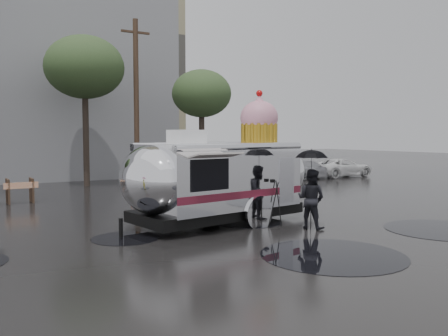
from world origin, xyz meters
TOP-DOWN VIEW (x-y plane):
  - ground at (0.00, 0.00)m, footprint 120.00×120.00m
  - puddles at (1.26, -0.32)m, footprint 14.95×11.00m
  - utility_pole at (2.50, 14.00)m, footprint 1.60×0.28m
  - tree_mid at (0.00, 15.00)m, footprint 4.20×4.20m
  - tree_right at (6.00, 13.00)m, footprint 3.36×3.36m
  - parked_cars at (11.78, 12.00)m, footprint 13.20×1.90m
  - airstream_trailer at (0.70, 1.95)m, footprint 7.99×3.76m
  - person_right at (2.53, -0.16)m, footprint 0.77×0.96m
  - umbrella_black at (2.53, -0.16)m, footprint 1.20×1.20m
  - tripod at (1.77, 0.72)m, footprint 0.52×0.60m

SIDE VIEW (x-z plane):
  - ground at x=0.00m, z-range 0.00..0.00m
  - puddles at x=1.26m, z-range 0.00..0.01m
  - parked_cars at x=11.78m, z-range -0.03..1.47m
  - tripod at x=1.77m, z-range 0.12..1.56m
  - person_right at x=2.53m, z-range 0.00..1.76m
  - airstream_trailer at x=0.70m, z-range -0.65..3.69m
  - umbrella_black at x=2.53m, z-range 0.77..3.15m
  - utility_pole at x=2.50m, z-range 0.12..9.12m
  - tree_right at x=6.00m, z-range 1.85..8.27m
  - tree_mid at x=0.00m, z-range 2.33..10.35m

